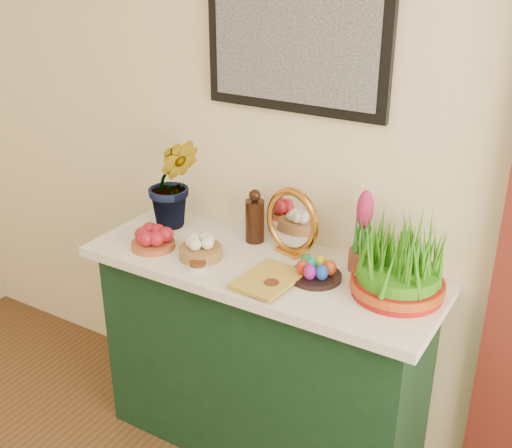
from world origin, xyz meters
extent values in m
cube|color=#F7E7BA|center=(0.00, 2.25, 1.35)|extent=(4.00, 0.04, 2.70)
cube|color=black|center=(-0.01, 2.23, 1.70)|extent=(0.74, 0.03, 0.54)
cube|color=#A5A5A5|center=(-0.01, 2.21, 1.70)|extent=(0.66, 0.01, 0.46)
cube|color=#12331B|center=(-0.01, 2.00, 0.42)|extent=(1.30, 0.45, 0.85)
cube|color=white|center=(-0.01, 2.00, 0.87)|extent=(1.40, 0.55, 0.04)
imported|color=#257E21|center=(-0.50, 2.10, 1.15)|extent=(0.34, 0.34, 0.53)
cylinder|color=#A7542B|center=(-0.45, 1.88, 0.90)|extent=(0.21, 0.21, 0.02)
cylinder|color=#A67642|center=(-0.23, 1.91, 0.91)|extent=(0.21, 0.21, 0.04)
cylinder|color=black|center=(-0.13, 2.15, 0.98)|extent=(0.08, 0.08, 0.18)
sphere|color=black|center=(-0.13, 2.15, 1.09)|extent=(0.05, 0.05, 0.05)
cube|color=#CC8931|center=(0.05, 2.12, 0.90)|extent=(0.12, 0.08, 0.02)
torus|color=#CC8931|center=(0.05, 2.14, 1.03)|extent=(0.28, 0.13, 0.27)
cylinder|color=silver|center=(0.05, 2.13, 1.03)|extent=(0.20, 0.08, 0.20)
imported|color=gold|center=(0.00, 1.88, 0.91)|extent=(0.19, 0.26, 0.03)
cylinder|color=silver|center=(-0.19, 1.83, 0.90)|extent=(0.08, 0.08, 0.02)
cylinder|color=#592D14|center=(-0.19, 1.83, 0.92)|extent=(0.06, 0.06, 0.01)
cylinder|color=silver|center=(0.12, 1.85, 0.90)|extent=(0.07, 0.07, 0.02)
cylinder|color=#592D14|center=(0.12, 1.85, 0.91)|extent=(0.05, 0.05, 0.01)
cylinder|color=black|center=(0.22, 1.99, 0.90)|extent=(0.22, 0.22, 0.02)
ellipsoid|color=#B92C12|center=(0.18, 1.96, 0.94)|extent=(0.05, 0.05, 0.06)
ellipsoid|color=blue|center=(0.26, 1.96, 0.94)|extent=(0.05, 0.05, 0.06)
ellipsoid|color=gold|center=(0.22, 2.03, 0.94)|extent=(0.05, 0.05, 0.06)
ellipsoid|color=#167E32|center=(0.18, 2.01, 0.94)|extent=(0.05, 0.05, 0.06)
ellipsoid|color=#C44117|center=(0.27, 2.01, 0.94)|extent=(0.05, 0.05, 0.06)
ellipsoid|color=#801782|center=(0.22, 1.94, 0.94)|extent=(0.05, 0.05, 0.06)
ellipsoid|color=#0C8C94|center=(0.20, 1.99, 0.94)|extent=(0.05, 0.05, 0.06)
cylinder|color=brown|center=(0.34, 2.15, 0.93)|extent=(0.10, 0.10, 0.08)
ellipsoid|color=#B0235D|center=(0.34, 2.15, 1.13)|extent=(0.06, 0.06, 0.15)
cylinder|color=#9C100F|center=(0.52, 2.04, 0.92)|extent=(0.32, 0.32, 0.06)
cylinder|color=#A41E10|center=(0.52, 2.04, 0.93)|extent=(0.33, 0.33, 0.03)
camera|label=1|loc=(1.10, 0.12, 2.04)|focal=45.00mm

